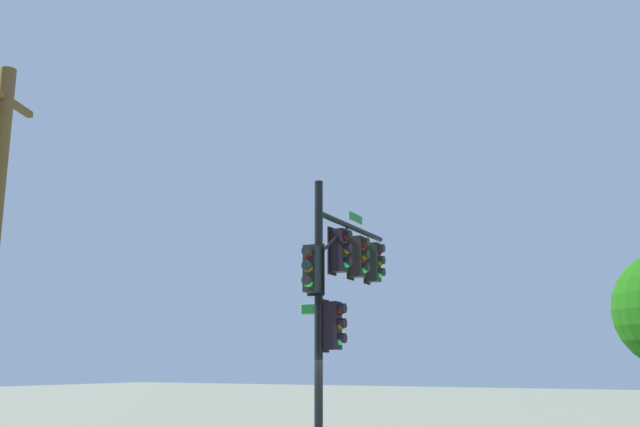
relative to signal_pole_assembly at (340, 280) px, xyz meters
name	(u,v)px	position (x,y,z in m)	size (l,w,h in m)	color
signal_pole_assembly	(340,280)	(0.00, 0.00, 0.00)	(4.83, 1.15, 6.77)	black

